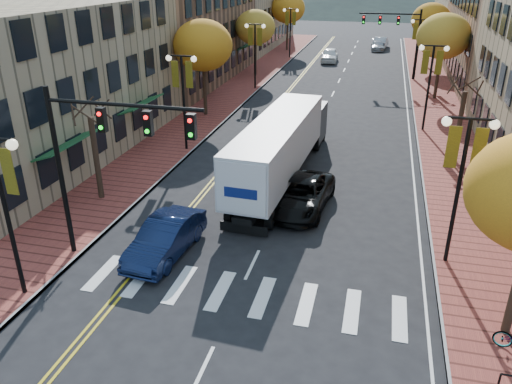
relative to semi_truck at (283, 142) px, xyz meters
The scene contains 29 objects.
ground 13.26m from the semi_truck, 87.36° to the right, with size 200.00×200.00×0.00m, color black.
sidewalk_left 21.26m from the semi_truck, 113.38° to the left, with size 4.00×85.00×0.15m, color brown.
sidewalk_right 21.77m from the semi_truck, 63.70° to the left, with size 4.00×85.00×0.15m, color brown.
building_left_near 16.56m from the semi_truck, behind, with size 12.00×22.00×9.00m, color #9E8966.
building_left_mid 28.39m from the semi_truck, 125.57° to the left, with size 12.00×24.00×11.00m, color brown.
building_left_far 50.72m from the semi_truck, 108.89° to the left, with size 12.00×26.00×9.50m, color #9E8966.
building_right_far 54.49m from the semi_truck, 69.44° to the left, with size 15.00×20.00×11.00m, color #9E8966.
tree_left_a 9.81m from the semi_truck, 148.86° to the right, with size 0.28×0.28×4.20m.
tree_left_b 14.17m from the semi_truck, 127.54° to the left, with size 4.48×4.48×7.21m.
tree_left_c 28.35m from the semi_truck, 107.32° to the left, with size 4.16×4.16×6.69m.
tree_left_d 45.83m from the semi_truck, 100.59° to the left, with size 4.61×4.61×7.42m.
tree_right_b 10.79m from the semi_truck, 27.16° to the left, with size 0.28×0.28×4.20m.
tree_right_c 23.26m from the semi_truck, 65.35° to the left, with size 4.48×4.48×7.21m.
tree_right_d 38.28m from the semi_truck, 75.42° to the left, with size 4.35×4.35×7.00m.
lamp_left_a 14.94m from the semi_truck, 117.81° to the right, with size 1.96×0.36×6.05m.
lamp_left_b 7.79m from the semi_truck, 157.01° to the left, with size 1.96×0.36×6.05m.
lamp_left_c 22.14m from the semi_truck, 108.24° to the left, with size 1.96×0.36×6.05m.
lamp_left_d 39.59m from the semi_truck, 100.05° to the left, with size 1.96×0.36×6.05m.
lamp_right_a 10.97m from the semi_truck, 41.12° to the right, with size 1.96×0.36×6.05m.
lamp_right_b 13.77m from the semi_truck, 53.44° to the left, with size 1.96×0.36×6.05m.
lamp_right_c 30.12m from the semi_truck, 74.35° to the left, with size 1.96×0.36×6.05m.
traffic_mast_near 11.53m from the semi_truck, 115.81° to the right, with size 6.10×0.35×7.00m.
traffic_mast_far 29.69m from the semi_truck, 78.13° to the left, with size 6.10×0.34×7.00m.
semi_truck is the anchor object (origin of this frame).
navy_sedan 9.76m from the semi_truck, 108.36° to the right, with size 1.64×4.70×1.55m, color #0D1737.
black_suv 4.19m from the semi_truck, 65.15° to the right, with size 2.49×5.39×1.50m, color black.
car_far_white 37.80m from the semi_truck, 92.50° to the left, with size 1.94×4.83×1.64m, color white.
car_far_silver 48.72m from the semi_truck, 85.48° to the left, with size 1.81×4.46×1.29m, color #9A9BA1.
car_far_oncoming 50.75m from the semi_truck, 85.23° to the left, with size 1.69×4.85×1.60m, color #9FA0A7.
Camera 1 is at (4.29, -12.44, 10.95)m, focal length 35.00 mm.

